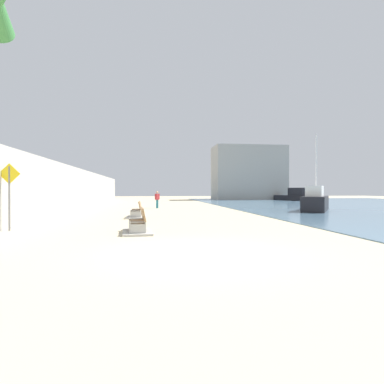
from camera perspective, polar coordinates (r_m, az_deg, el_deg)
The scene contains 9 objects.
ground_plane at distance 26.50m, azimuth -4.93°, elevation -3.23°, with size 120.00×120.00×0.00m, color #C6B793.
seawall at distance 27.16m, azimuth -20.95°, elevation 0.54°, with size 0.80×64.00×3.51m, color #ADAAA3.
bench_near at distance 12.88m, azimuth -9.43°, elevation -6.00°, with size 1.25×2.17×0.98m.
bench_far at distance 19.88m, azimuth -9.61°, elevation -3.75°, with size 1.12×2.11×0.98m.
person_walking at distance 29.68m, azimuth -6.08°, elevation -1.12°, with size 0.45×0.35×1.56m.
boat_nearest at distance 27.19m, azimuth 20.70°, elevation -1.49°, with size 4.45×5.67×6.03m.
boat_far_right at distance 52.67m, azimuth 17.30°, elevation -0.65°, with size 3.84×6.62×1.95m.
pedestrian_sign at distance 15.19m, azimuth -29.20°, elevation 0.48°, with size 0.85×0.08×2.74m.
harbor_building at distance 57.07m, azimuth 9.80°, elevation 3.26°, with size 12.00×6.00×9.09m, color #9E9E99.
Camera 1 is at (-1.19, -8.42, 1.66)m, focal length 30.64 mm.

